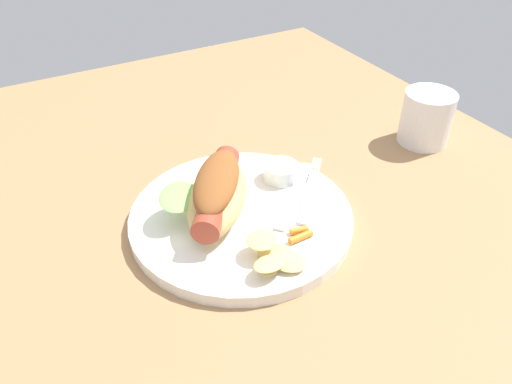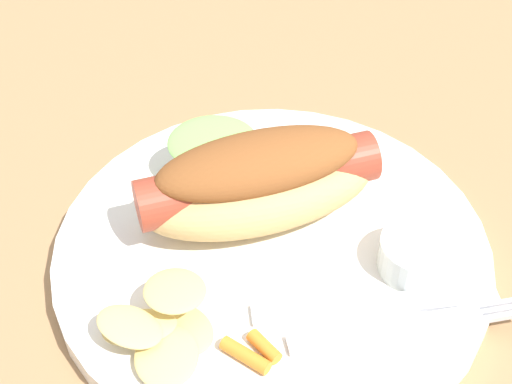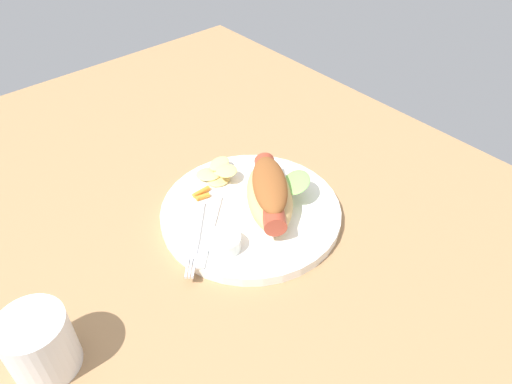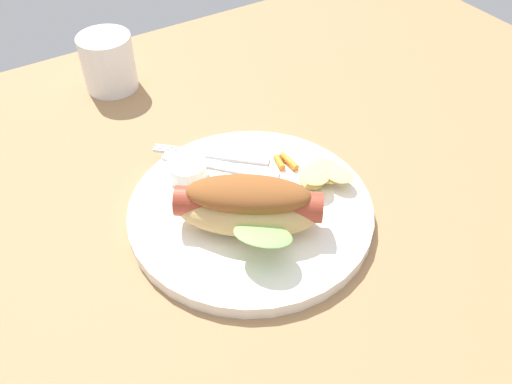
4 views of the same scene
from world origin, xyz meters
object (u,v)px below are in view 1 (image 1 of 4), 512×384
(chips_pile, at_px, (273,256))
(drinking_cup, at_px, (426,118))
(sauce_ramekin, at_px, (281,172))
(carrot_garnish, at_px, (300,234))
(hot_dog, at_px, (217,192))
(knife, at_px, (295,194))
(plate, at_px, (241,218))
(fork, at_px, (310,190))

(chips_pile, bearing_deg, drinking_cup, 110.40)
(sauce_ramekin, distance_m, carrot_garnish, 0.12)
(hot_dog, relative_size, carrot_garnish, 5.19)
(knife, bearing_deg, carrot_garnish, -161.04)
(sauce_ramekin, height_order, carrot_garnish, sauce_ramekin)
(plate, height_order, knife, knife)
(knife, bearing_deg, fork, -49.69)
(drinking_cup, bearing_deg, knife, -81.55)
(drinking_cup, bearing_deg, chips_pile, -69.60)
(plate, distance_m, knife, 0.08)
(plate, distance_m, hot_dog, 0.05)
(sauce_ramekin, height_order, drinking_cup, drinking_cup)
(plate, xyz_separation_m, carrot_garnish, (0.07, 0.04, 0.01))
(fork, distance_m, chips_pile, 0.14)
(sauce_ramekin, distance_m, fork, 0.05)
(sauce_ramekin, bearing_deg, carrot_garnish, -20.62)
(plate, distance_m, sauce_ramekin, 0.09)
(hot_dog, bearing_deg, drinking_cup, -51.17)
(hot_dog, height_order, fork, hot_dog)
(sauce_ramekin, relative_size, carrot_garnish, 1.48)
(plate, height_order, hot_dog, hot_dog)
(chips_pile, relative_size, carrot_garnish, 2.47)
(hot_dog, xyz_separation_m, carrot_garnish, (0.09, 0.06, -0.03))
(hot_dog, relative_size, knife, 1.12)
(hot_dog, distance_m, sauce_ramekin, 0.11)
(hot_dog, xyz_separation_m, drinking_cup, (-0.02, 0.36, -0.01))
(knife, height_order, carrot_garnish, carrot_garnish)
(chips_pile, xyz_separation_m, drinking_cup, (-0.13, 0.35, 0.01))
(sauce_ramekin, bearing_deg, chips_pile, -34.43)
(hot_dog, bearing_deg, fork, -64.67)
(plate, relative_size, fork, 2.37)
(carrot_garnish, bearing_deg, hot_dog, -145.05)
(drinking_cup, bearing_deg, sauce_ramekin, -90.50)
(sauce_ramekin, height_order, knife, sauce_ramekin)
(fork, distance_m, drinking_cup, 0.25)
(carrot_garnish, bearing_deg, sauce_ramekin, 159.38)
(carrot_garnish, distance_m, drinking_cup, 0.32)
(drinking_cup, bearing_deg, hot_dog, -87.02)
(carrot_garnish, bearing_deg, knife, 151.50)
(sauce_ramekin, distance_m, knife, 0.04)
(fork, distance_m, knife, 0.02)
(plate, bearing_deg, fork, 86.56)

